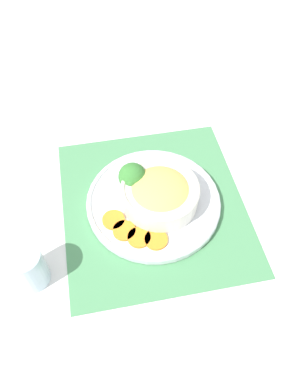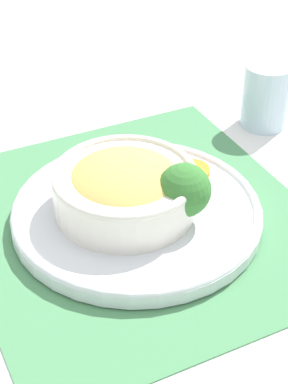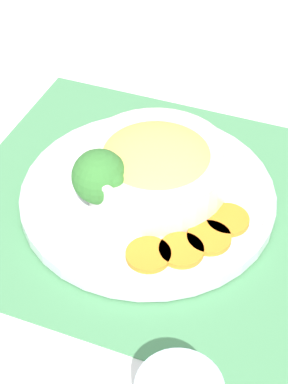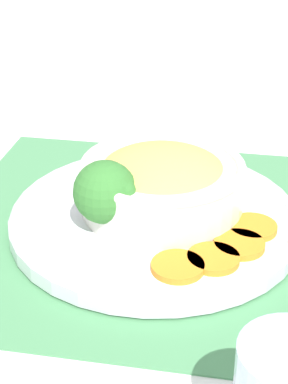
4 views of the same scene
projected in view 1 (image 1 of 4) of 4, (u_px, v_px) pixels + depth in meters
The scene contains 10 objects.
ground_plane at pixel (153, 205), 0.87m from camera, with size 4.00×4.00×0.00m, color white.
placemat at pixel (153, 205), 0.87m from camera, with size 0.49×0.46×0.00m.
plate at pixel (153, 201), 0.86m from camera, with size 0.31×0.31×0.02m.
bowl at pixel (160, 193), 0.83m from camera, with size 0.17×0.17×0.07m.
broccoli_floret at pixel (132, 177), 0.84m from camera, with size 0.06×0.06×0.08m.
carrot_slice_near at pixel (114, 220), 0.82m from camera, with size 0.05×0.05×0.01m.
carrot_slice_middle at pixel (124, 231), 0.80m from camera, with size 0.05×0.05×0.01m.
carrot_slice_far at pixel (139, 238), 0.79m from camera, with size 0.05×0.05×0.01m.
carrot_slice_extra at pixel (156, 240), 0.79m from camera, with size 0.05×0.05×0.01m.
water_glass at pixel (28, 269), 0.73m from camera, with size 0.07×0.07×0.10m.
Camera 1 is at (-0.47, 0.16, 0.72)m, focal length 35.00 mm.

